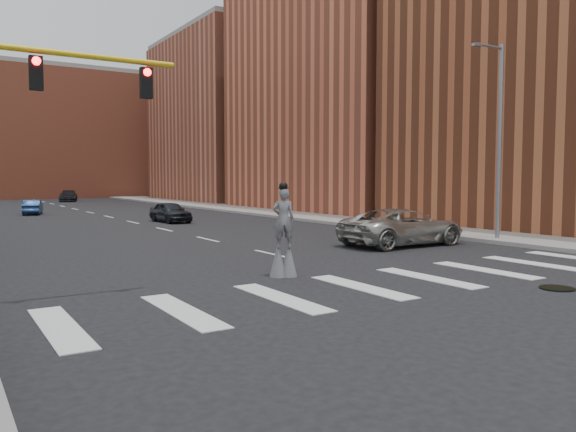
{
  "coord_description": "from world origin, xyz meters",
  "views": [
    {
      "loc": [
        -11.01,
        -10.7,
        3.0
      ],
      "look_at": [
        -1.11,
        4.99,
        1.7
      ],
      "focal_mm": 35.0,
      "sensor_mm": 36.0,
      "label": 1
    }
  ],
  "objects": [
    {
      "name": "manhole",
      "position": [
        3.0,
        -2.0,
        0.02
      ],
      "size": [
        0.9,
        0.9,
        0.04
      ],
      "primitive_type": "cylinder",
      "color": "black",
      "rests_on": "ground"
    },
    {
      "name": "car_far",
      "position": [
        2.77,
        61.35,
        0.68
      ],
      "size": [
        3.04,
        5.03,
        1.36
      ],
      "primitive_type": "imported",
      "rotation": [
        0.0,
        0.0,
        -0.26
      ],
      "color": "black",
      "rests_on": "ground"
    },
    {
      "name": "sidewalk_right",
      "position": [
        12.5,
        25.0,
        0.09
      ],
      "size": [
        5.0,
        90.0,
        0.18
      ],
      "primitive_type": "cube",
      "color": "gray",
      "rests_on": "ground"
    },
    {
      "name": "building_far",
      "position": [
        22.0,
        54.0,
        10.0
      ],
      "size": [
        16.0,
        22.0,
        20.0
      ],
      "primitive_type": "cube",
      "color": "#B85E44",
      "rests_on": "ground"
    },
    {
      "name": "car_mid",
      "position": [
        -4.43,
        37.87,
        0.59
      ],
      "size": [
        2.03,
        3.75,
        1.17
      ],
      "primitive_type": "imported",
      "rotation": [
        0.0,
        0.0,
        2.91
      ],
      "color": "navy",
      "rests_on": "ground"
    },
    {
      "name": "stilt_performer",
      "position": [
        -2.22,
        3.49,
        1.13
      ],
      "size": [
        0.81,
        0.66,
        2.84
      ],
      "rotation": [
        0.0,
        0.0,
        2.73
      ],
      "color": "#301E13",
      "rests_on": "ground"
    },
    {
      "name": "suv_crossing",
      "position": [
        6.3,
        7.32,
        0.81
      ],
      "size": [
        5.81,
        2.68,
        1.62
      ],
      "primitive_type": "imported",
      "rotation": [
        0.0,
        0.0,
        1.57
      ],
      "color": "#B0ADA6",
      "rests_on": "ground"
    },
    {
      "name": "ground_plane",
      "position": [
        0.0,
        0.0,
        0.0
      ],
      "size": [
        160.0,
        160.0,
        0.0
      ],
      "primitive_type": "plane",
      "color": "black",
      "rests_on": "ground"
    },
    {
      "name": "building_mid",
      "position": [
        22.0,
        30.0,
        12.0
      ],
      "size": [
        16.0,
        22.0,
        24.0
      ],
      "primitive_type": "cube",
      "color": "#C75D3E",
      "rests_on": "ground"
    },
    {
      "name": "building_backdrop",
      "position": [
        6.0,
        78.0,
        9.0
      ],
      "size": [
        26.0,
        14.0,
        18.0
      ],
      "primitive_type": "cube",
      "color": "#C75D3E",
      "rests_on": "ground"
    },
    {
      "name": "streetlight",
      "position": [
        10.9,
        6.0,
        4.9
      ],
      "size": [
        2.05,
        0.2,
        9.0
      ],
      "color": "slate",
      "rests_on": "ground"
    },
    {
      "name": "car_near",
      "position": [
        2.15,
        24.78,
        0.68
      ],
      "size": [
        1.88,
        4.1,
        1.36
      ],
      "primitive_type": "imported",
      "rotation": [
        0.0,
        0.0,
        0.07
      ],
      "color": "black",
      "rests_on": "ground"
    }
  ]
}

